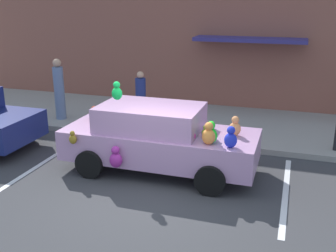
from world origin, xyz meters
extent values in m
plane|color=#38383A|center=(0.00, 0.00, 0.00)|extent=(60.00, 60.00, 0.00)
cube|color=gray|center=(0.00, 5.00, 0.07)|extent=(24.00, 4.00, 0.15)
cube|color=brown|center=(0.00, 7.15, 3.20)|extent=(24.00, 0.30, 6.40)
cube|color=navy|center=(1.05, 6.60, 2.55)|extent=(3.60, 1.10, 0.12)
cube|color=silver|center=(2.61, 1.00, 0.00)|extent=(0.12, 3.60, 0.01)
cube|color=silver|center=(-3.10, 1.00, 0.00)|extent=(0.12, 3.60, 0.01)
cube|color=#B88AB5|center=(-0.23, 1.28, 0.64)|extent=(4.40, 1.68, 0.68)
cube|color=#B88AB5|center=(-0.45, 1.28, 1.26)|extent=(2.29, 1.48, 0.56)
cylinder|color=black|center=(1.13, 2.12, 0.32)|extent=(0.64, 0.22, 0.64)
cylinder|color=black|center=(1.13, 0.44, 0.32)|extent=(0.64, 0.22, 0.64)
cylinder|color=black|center=(-1.60, 2.12, 0.32)|extent=(0.64, 0.22, 0.64)
cylinder|color=black|center=(-1.60, 0.44, 0.32)|extent=(0.64, 0.22, 0.64)
ellipsoid|color=teal|center=(0.97, 1.08, 1.11)|extent=(0.22, 0.18, 0.26)
sphere|color=teal|center=(0.97, 1.08, 1.29)|extent=(0.14, 0.14, 0.14)
ellipsoid|color=olive|center=(-1.94, 0.36, 0.88)|extent=(0.17, 0.14, 0.21)
sphere|color=olive|center=(-1.94, 0.36, 1.03)|extent=(0.11, 0.11, 0.11)
ellipsoid|color=#9B2A8E|center=(-0.90, 0.32, 0.54)|extent=(0.28, 0.23, 0.33)
sphere|color=#9B2A8E|center=(-0.90, 0.32, 0.77)|extent=(0.18, 0.18, 0.18)
ellipsoid|color=#22E025|center=(1.04, 0.80, 1.15)|extent=(0.28, 0.23, 0.33)
sphere|color=#22E025|center=(1.04, 0.80, 1.37)|extent=(0.18, 0.18, 0.18)
ellipsoid|color=#2130C9|center=(1.47, 0.67, 1.14)|extent=(0.26, 0.21, 0.31)
sphere|color=#2130C9|center=(1.47, 0.67, 1.35)|extent=(0.17, 0.17, 0.17)
ellipsoid|color=orange|center=(1.01, 0.72, 1.15)|extent=(0.28, 0.23, 0.33)
sphere|color=orange|center=(1.01, 0.72, 1.37)|extent=(0.18, 0.18, 0.18)
ellipsoid|color=#B93F27|center=(-1.95, 1.43, 1.12)|extent=(0.22, 0.18, 0.26)
sphere|color=#B93F27|center=(-1.95, 1.43, 1.30)|extent=(0.14, 0.14, 0.14)
ellipsoid|color=#F12FA5|center=(0.63, 0.84, 1.09)|extent=(0.17, 0.14, 0.20)
sphere|color=#F12FA5|center=(0.63, 0.84, 1.22)|extent=(0.11, 0.11, 0.11)
ellipsoid|color=#9ABD38|center=(0.84, 1.14, 1.08)|extent=(0.16, 0.13, 0.18)
sphere|color=#9ABD38|center=(0.84, 1.14, 1.20)|extent=(0.10, 0.10, 0.10)
ellipsoid|color=#16C44D|center=(-0.98, 0.68, 1.91)|extent=(0.23, 0.19, 0.27)
sphere|color=#16C44D|center=(-0.98, 0.68, 2.10)|extent=(0.15, 0.15, 0.15)
ellipsoid|color=#E78D53|center=(1.44, 1.42, 1.14)|extent=(0.26, 0.21, 0.30)
sphere|color=#E78D53|center=(1.44, 1.42, 1.34)|extent=(0.16, 0.16, 0.16)
ellipsoid|color=#6B2C9D|center=(-2.02, 1.62, 1.09)|extent=(0.18, 0.15, 0.22)
sphere|color=#6B2C9D|center=(-2.02, 1.62, 1.24)|extent=(0.12, 0.12, 0.12)
cylinder|color=black|center=(-4.54, 2.05, 0.32)|extent=(0.64, 0.22, 0.64)
ellipsoid|color=#9E723D|center=(-2.15, 3.43, 0.33)|extent=(0.30, 0.25, 0.37)
sphere|color=#9E723D|center=(-2.15, 3.43, 0.60)|extent=(0.21, 0.21, 0.21)
sphere|color=#9E723D|center=(-2.22, 3.43, 0.67)|extent=(0.09, 0.09, 0.09)
sphere|color=#9E723D|center=(-2.07, 3.43, 0.67)|extent=(0.09, 0.09, 0.09)
cylinder|color=slate|center=(-4.45, 3.80, 0.98)|extent=(0.32, 0.32, 1.66)
sphere|color=tan|center=(-4.45, 3.80, 1.94)|extent=(0.26, 0.26, 0.26)
cylinder|color=navy|center=(-1.76, 3.95, 0.87)|extent=(0.31, 0.31, 1.44)
sphere|color=tan|center=(-1.76, 3.95, 1.69)|extent=(0.20, 0.20, 0.20)
camera|label=1|loc=(2.59, -6.85, 3.85)|focal=42.83mm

